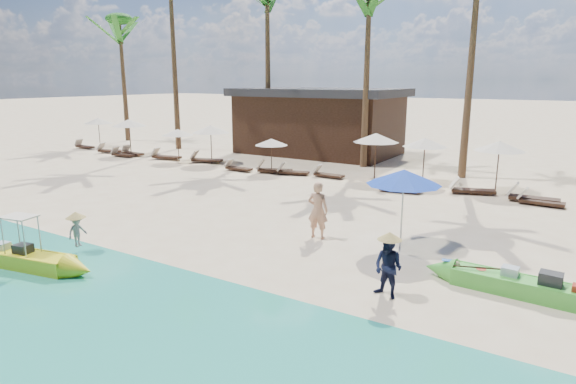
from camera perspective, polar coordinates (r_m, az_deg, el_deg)
The scene contains 34 objects.
ground at distance 14.14m, azimuth -1.33°, elevation -6.96°, with size 240.00×240.00×0.00m, color beige.
wet_sand_strip at distance 10.66m, azimuth -16.64°, elevation -14.56°, with size 240.00×4.50×0.01m, color tan.
green_canoe at distance 12.51m, azimuth 26.60°, elevation -10.06°, with size 5.37×0.87×0.68m.
yellow_canoe at distance 14.81m, azimuth -29.33°, elevation -6.82°, with size 5.42×1.37×1.42m.
tourist at distance 15.00m, azimuth 3.55°, elevation -2.16°, with size 0.66×0.43×1.81m, color tan.
vendor_green at distance 11.25m, azimuth 11.79°, elevation -8.74°, with size 0.70×0.55×1.44m, color #121733.
vendor_yellow at distance 15.07m, azimuth -23.71°, elevation -4.26°, with size 0.59×0.34×0.91m, color gray.
blue_umbrella at distance 14.33m, azimuth 13.58°, elevation 1.73°, with size 2.17×2.17×2.34m.
resort_parasol_0 at distance 38.40m, azimuth -21.59°, elevation 7.85°, with size 2.05×2.05×2.11m.
lounger_0_left at distance 37.90m, azimuth -23.05°, elevation 5.06°, with size 1.72×0.60×0.58m.
lounger_0_right at distance 34.83m, azimuth -20.35°, elevation 4.69°, with size 1.96×1.17×0.64m.
resort_parasol_1 at distance 33.43m, azimuth -18.33°, elevation 7.79°, with size 2.26×2.26×2.33m.
lounger_1_left at distance 32.86m, azimuth -19.12°, elevation 4.28°, with size 1.68×0.63×0.56m.
lounger_1_right at distance 33.26m, azimuth -18.02°, elevation 4.47°, with size 1.78×0.68×0.59m.
resort_parasol_2 at distance 29.90m, azimuth -12.96°, elevation 6.91°, with size 1.90×1.90×1.96m.
lounger_2_left at distance 31.01m, azimuth -14.40°, elevation 4.15°, with size 2.00×0.96×0.65m.
resort_parasol_3 at distance 28.74m, azimuth -9.16°, elevation 7.37°, with size 2.19×2.19×2.26m.
lounger_3_left at distance 29.29m, azimuth -9.83°, elevation 3.86°, with size 2.01×1.14×0.65m.
lounger_3_right at distance 26.42m, azimuth -6.04°, elevation 2.91°, with size 1.64×0.53×0.55m.
resort_parasol_4 at distance 25.59m, azimuth -1.98°, elevation 5.94°, with size 1.77×1.77×1.82m.
lounger_4_left at distance 25.14m, azimuth 0.43°, elevation 2.46°, with size 1.74×0.99×0.56m.
lounger_4_right at distance 25.61m, azimuth -1.87°, elevation 2.72°, with size 1.97×1.17×0.64m.
resort_parasol_5 at distance 24.12m, azimuth 10.39°, elevation 6.34°, with size 2.24×2.24×2.31m.
lounger_5_left at distance 24.52m, azimuth 4.64°, elevation 2.14°, with size 1.64×0.55×0.55m.
resort_parasol_6 at distance 23.81m, azimuth 15.93°, elevation 5.67°, with size 2.11×2.11×2.17m.
lounger_6_left at distance 21.82m, azimuth 12.79°, elevation 0.54°, with size 1.94×0.88×0.64m.
lounger_6_right at distance 22.36m, azimuth 20.75°, elevation 0.31°, with size 1.98×1.15×0.64m.
resort_parasol_7 at distance 23.08m, azimuth 23.79°, elevation 5.00°, with size 2.18×2.18×2.25m.
lounger_7_left at distance 21.83m, azimuth 26.79°, elevation -0.53°, with size 2.00×0.67×0.67m.
lounger_7_right at distance 21.48m, azimuth 27.55°, elevation -0.90°, with size 1.73×0.59×0.58m.
palm_0 at distance 41.64m, azimuth -19.25°, elevation 16.96°, with size 2.08×2.08×9.90m.
palm_2 at distance 31.90m, azimuth -2.48°, elevation 20.95°, with size 2.08×2.08×11.33m.
palm_3 at distance 27.76m, azimuth 9.58°, elevation 20.70°, with size 2.08×2.08×10.52m.
pavilion_west at distance 32.54m, azimuth 3.68°, elevation 8.45°, with size 10.80×6.60×4.30m.
Camera 1 is at (7.25, -11.12, 4.87)m, focal length 30.00 mm.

